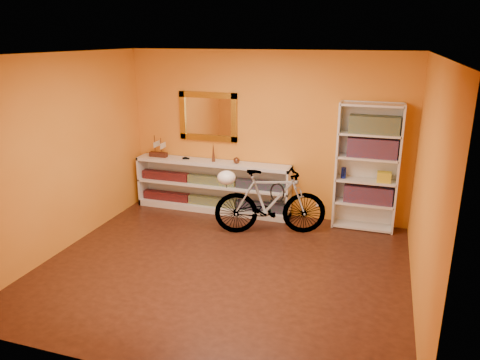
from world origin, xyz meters
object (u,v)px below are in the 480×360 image
(bookcase, at_px, (367,168))
(console_unit, at_px, (212,186))
(bicycle, at_px, (270,202))
(helmet, at_px, (226,178))

(bookcase, bearing_deg, console_unit, -179.41)
(bicycle, bearing_deg, bookcase, -82.14)
(bookcase, relative_size, bicycle, 1.14)
(helmet, bearing_deg, bicycle, 17.86)
(bookcase, height_order, helmet, bookcase)
(console_unit, height_order, bookcase, bookcase)
(bicycle, bearing_deg, helmet, 90.00)
(bookcase, distance_m, bicycle, 1.51)
(bookcase, height_order, bicycle, bookcase)
(bookcase, bearing_deg, helmet, -156.69)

